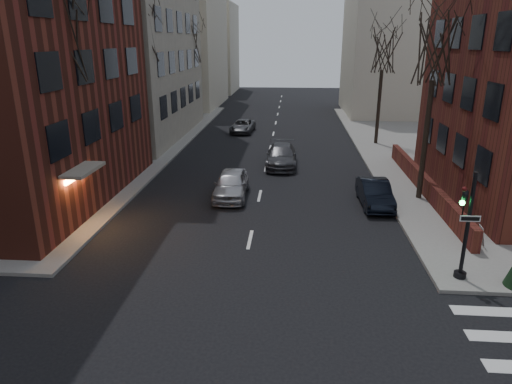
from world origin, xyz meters
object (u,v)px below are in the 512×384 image
(tree_right_b, at_px, (383,51))
(streetlamp_near, at_px, (136,109))
(tree_left_b, at_px, (141,32))
(tree_right_a, at_px, (436,48))
(car_lane_far, at_px, (243,126))
(traffic_signal, at_px, (465,233))
(car_lane_silver, at_px, (231,184))
(parked_sedan, at_px, (375,193))
(sandwich_board, at_px, (478,236))
(tree_left_c, at_px, (187,44))
(car_lane_gray, at_px, (281,156))
(tree_left_a, at_px, (55,38))
(streetlamp_far, at_px, (198,82))

(tree_right_b, bearing_deg, streetlamp_near, -149.53)
(tree_left_b, relative_size, tree_right_a, 1.11)
(streetlamp_near, distance_m, car_lane_far, 15.84)
(car_lane_far, bearing_deg, traffic_signal, -64.62)
(traffic_signal, relative_size, tree_left_b, 0.37)
(traffic_signal, xyz_separation_m, car_lane_silver, (-9.52, 8.68, -1.15))
(tree_right_a, bearing_deg, tree_left_b, 155.56)
(tree_left_b, relative_size, parked_sedan, 2.60)
(car_lane_far, distance_m, sandwich_board, 27.69)
(tree_right_a, distance_m, car_lane_far, 23.14)
(streetlamp_near, bearing_deg, car_lane_far, 70.11)
(parked_sedan, bearing_deg, car_lane_far, 113.55)
(tree_left_c, distance_m, tree_right_a, 28.17)
(tree_left_b, height_order, car_lane_silver, tree_left_b)
(traffic_signal, xyz_separation_m, car_lane_gray, (-6.88, 15.54, -1.17))
(tree_left_b, distance_m, car_lane_silver, 13.71)
(car_lane_silver, distance_m, car_lane_far, 18.87)
(car_lane_far, bearing_deg, parked_sedan, -61.18)
(tree_left_a, bearing_deg, streetlamp_far, 88.77)
(streetlamp_near, bearing_deg, streetlamp_far, 90.00)
(parked_sedan, xyz_separation_m, car_lane_far, (-9.16, 19.59, -0.09))
(tree_left_c, distance_m, tree_right_b, 19.34)
(tree_left_c, xyz_separation_m, parked_sedan, (15.00, -23.09, -7.35))
(tree_right_a, height_order, streetlamp_near, tree_right_a)
(tree_left_c, height_order, car_lane_gray, tree_left_c)
(tree_right_a, bearing_deg, sandwich_board, -82.43)
(parked_sedan, distance_m, car_lane_far, 21.62)
(car_lane_gray, height_order, sandwich_board, car_lane_gray)
(tree_right_a, height_order, parked_sedan, tree_right_a)
(tree_left_a, distance_m, car_lane_silver, 11.18)
(car_lane_silver, bearing_deg, tree_right_b, 53.26)
(tree_left_a, bearing_deg, tree_left_b, 90.00)
(tree_left_c, distance_m, car_lane_silver, 24.56)
(tree_right_a, bearing_deg, tree_left_a, -167.20)
(tree_left_a, distance_m, sandwich_board, 20.15)
(tree_left_c, distance_m, streetlamp_near, 18.40)
(tree_right_a, distance_m, car_lane_silver, 12.68)
(car_lane_gray, relative_size, car_lane_far, 1.18)
(streetlamp_near, relative_size, sandwich_board, 7.03)
(tree_left_b, distance_m, parked_sedan, 19.37)
(tree_left_a, xyz_separation_m, tree_right_b, (17.60, 18.00, -0.88))
(traffic_signal, xyz_separation_m, tree_right_b, (0.86, 23.01, 5.68))
(traffic_signal, height_order, car_lane_silver, traffic_signal)
(tree_left_b, distance_m, tree_right_a, 19.35)
(traffic_signal, xyz_separation_m, parked_sedan, (-1.74, 7.92, -1.22))
(car_lane_gray, height_order, car_lane_far, car_lane_gray)
(streetlamp_far, bearing_deg, tree_left_c, -106.70)
(tree_right_a, relative_size, parked_sedan, 2.34)
(tree_right_a, distance_m, tree_right_b, 14.01)
(tree_right_a, distance_m, car_lane_gray, 12.49)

